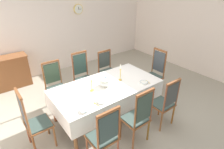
{
  "coord_description": "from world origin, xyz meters",
  "views": [
    {
      "loc": [
        -1.95,
        -2.77,
        2.74
      ],
      "look_at": [
        0.16,
        0.02,
        0.95
      ],
      "focal_mm": 29.56,
      "sensor_mm": 36.0,
      "label": 1
    }
  ],
  "objects": [
    {
      "name": "back_wall",
      "position": [
        0.0,
        2.96,
        1.63
      ],
      "size": [
        7.23,
        0.08,
        3.26
      ],
      "primitive_type": "cube",
      "color": "silver",
      "rests_on": "ground"
    },
    {
      "name": "candlestick_west",
      "position": [
        -0.37,
        -0.01,
        0.9
      ],
      "size": [
        0.07,
        0.07,
        0.35
      ],
      "color": "gold",
      "rests_on": "tablecloth"
    },
    {
      "name": "tablecloth",
      "position": [
        0.0,
        -0.01,
        0.66
      ],
      "size": [
        2.29,
        1.18,
        0.39
      ],
      "color": "white",
      "rests_on": "dining_table"
    },
    {
      "name": "ground",
      "position": [
        0.0,
        0.0,
        -0.02
      ],
      "size": [
        7.23,
        5.83,
        0.04
      ],
      "primitive_type": "cube",
      "color": "#9F9987"
    },
    {
      "name": "right_wall",
      "position": [
        3.66,
        0.0,
        1.63
      ],
      "size": [
        0.08,
        5.83,
        3.26
      ],
      "primitive_type": "cube",
      "color": "silver",
      "rests_on": "ground"
    },
    {
      "name": "chair_north_a",
      "position": [
        -0.76,
        0.98,
        0.58
      ],
      "size": [
        0.44,
        0.42,
        1.13
      ],
      "rotation": [
        0.0,
        0.0,
        3.14
      ],
      "color": "brown",
      "rests_on": "ground"
    },
    {
      "name": "mounted_clock",
      "position": [
        0.96,
        2.88,
        1.92
      ],
      "size": [
        0.31,
        0.06,
        0.31
      ],
      "color": "#D1B251"
    },
    {
      "name": "spoon_primary",
      "position": [
        -0.55,
        -0.42,
        0.76
      ],
      "size": [
        0.04,
        0.18,
        0.01
      ],
      "rotation": [
        0.0,
        0.0,
        0.1
      ],
      "color": "gold",
      "rests_on": "tablecloth"
    },
    {
      "name": "chair_head_west",
      "position": [
        -1.55,
        -0.01,
        0.61
      ],
      "size": [
        0.42,
        0.44,
        1.21
      ],
      "rotation": [
        0.0,
        0.0,
        -1.57
      ],
      "color": "brown",
      "rests_on": "ground"
    },
    {
      "name": "dining_table",
      "position": [
        0.0,
        -0.01,
        0.68
      ],
      "size": [
        2.27,
        1.16,
        0.75
      ],
      "color": "brown",
      "rests_on": "ground"
    },
    {
      "name": "bowl_near_right",
      "position": [
        0.69,
        -0.42,
        0.78
      ],
      "size": [
        0.18,
        0.18,
        0.04
      ],
      "color": "white",
      "rests_on": "tablecloth"
    },
    {
      "name": "soup_tureen",
      "position": [
        -0.03,
        -0.01,
        0.86
      ],
      "size": [
        0.26,
        0.26,
        0.21
      ],
      "color": "white",
      "rests_on": "tablecloth"
    },
    {
      "name": "chair_south_c",
      "position": [
        0.72,
        -0.99,
        0.57
      ],
      "size": [
        0.44,
        0.42,
        1.11
      ],
      "color": "brown",
      "rests_on": "ground"
    },
    {
      "name": "bowl_near_left",
      "position": [
        -0.43,
        -0.44,
        0.78
      ],
      "size": [
        0.17,
        0.17,
        0.03
      ],
      "color": "white",
      "rests_on": "tablecloth"
    },
    {
      "name": "sideboard",
      "position": [
        -1.65,
        2.64,
        0.45
      ],
      "size": [
        1.44,
        0.48,
        0.9
      ],
      "rotation": [
        0.0,
        0.0,
        3.14
      ],
      "color": "brown",
      "rests_on": "ground"
    },
    {
      "name": "candlestick_east",
      "position": [
        0.37,
        -0.01,
        0.91
      ],
      "size": [
        0.07,
        0.07,
        0.38
      ],
      "color": "gold",
      "rests_on": "tablecloth"
    },
    {
      "name": "chair_north_b",
      "position": [
        -0.03,
        0.99,
        0.6
      ],
      "size": [
        0.44,
        0.42,
        1.19
      ],
      "rotation": [
        0.0,
        0.0,
        3.14
      ],
      "color": "brown",
      "rests_on": "ground"
    },
    {
      "name": "chair_south_b",
      "position": [
        -0.03,
        -1.0,
        0.59
      ],
      "size": [
        0.44,
        0.42,
        1.17
      ],
      "color": "brown",
      "rests_on": "ground"
    },
    {
      "name": "spoon_secondary",
      "position": [
        0.82,
        -0.39,
        0.76
      ],
      "size": [
        0.06,
        0.18,
        0.01
      ],
      "rotation": [
        0.0,
        0.0,
        -0.22
      ],
      "color": "gold",
      "rests_on": "tablecloth"
    },
    {
      "name": "chair_head_east",
      "position": [
        1.55,
        -0.01,
        0.6
      ],
      "size": [
        0.42,
        0.44,
        1.2
      ],
      "rotation": [
        0.0,
        0.0,
        1.57
      ],
      "color": "brown",
      "rests_on": "ground"
    },
    {
      "name": "chair_north_c",
      "position": [
        0.72,
        0.98,
        0.56
      ],
      "size": [
        0.44,
        0.42,
        1.06
      ],
      "rotation": [
        0.0,
        0.0,
        3.14
      ],
      "color": "brown",
      "rests_on": "ground"
    },
    {
      "name": "bowl_far_left",
      "position": [
        -0.81,
        -0.48,
        0.78
      ],
      "size": [
        0.17,
        0.17,
        0.04
      ],
      "color": "white",
      "rests_on": "tablecloth"
    },
    {
      "name": "chair_south_a",
      "position": [
        -0.76,
        -0.99,
        0.58
      ],
      "size": [
        0.44,
        0.42,
        1.14
      ],
      "color": "brown",
      "rests_on": "ground"
    }
  ]
}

